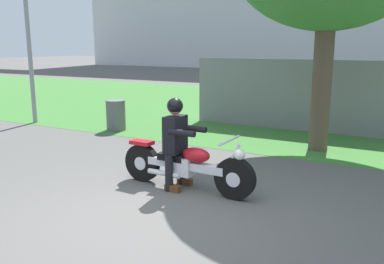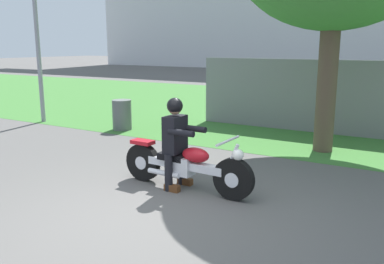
{
  "view_description": "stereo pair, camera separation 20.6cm",
  "coord_description": "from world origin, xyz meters",
  "views": [
    {
      "loc": [
        2.74,
        -4.01,
        2.14
      ],
      "look_at": [
        -0.13,
        1.3,
        0.85
      ],
      "focal_mm": 38.13,
      "sensor_mm": 36.0,
      "label": 1
    },
    {
      "loc": [
        2.92,
        -3.91,
        2.14
      ],
      "look_at": [
        -0.13,
        1.3,
        0.85
      ],
      "focal_mm": 38.13,
      "sensor_mm": 36.0,
      "label": 2
    }
  ],
  "objects": [
    {
      "name": "fence_segment",
      "position": [
        0.93,
        6.26,
        0.9
      ],
      "size": [
        7.0,
        0.06,
        1.8
      ],
      "primitive_type": "cube",
      "color": "slate",
      "rests_on": "ground"
    },
    {
      "name": "grass_verge",
      "position": [
        0.0,
        9.53,
        0.0
      ],
      "size": [
        60.0,
        12.0,
        0.01
      ],
      "primitive_type": "cube",
      "color": "#3D7533",
      "rests_on": "ground"
    },
    {
      "name": "rider_lead",
      "position": [
        -0.3,
        1.1,
        0.8
      ],
      "size": [
        0.56,
        0.48,
        1.38
      ],
      "rotation": [
        0.0,
        0.0,
        -0.02
      ],
      "color": "black",
      "rests_on": "ground"
    },
    {
      "name": "trash_can",
      "position": [
        -3.86,
        4.08,
        0.39
      ],
      "size": [
        0.49,
        0.49,
        0.77
      ],
      "primitive_type": "cylinder",
      "color": "#595E5B",
      "rests_on": "ground"
    },
    {
      "name": "ground",
      "position": [
        0.0,
        0.0,
        0.0
      ],
      "size": [
        120.0,
        120.0,
        0.0
      ],
      "primitive_type": "plane",
      "color": "#565451"
    },
    {
      "name": "motorcycle_lead",
      "position": [
        -0.13,
        1.09,
        0.38
      ],
      "size": [
        2.22,
        0.66,
        0.86
      ],
      "rotation": [
        0.0,
        0.0,
        -0.02
      ],
      "color": "black",
      "rests_on": "ground"
    }
  ]
}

